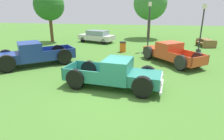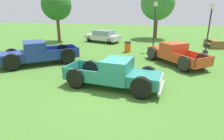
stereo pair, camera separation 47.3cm
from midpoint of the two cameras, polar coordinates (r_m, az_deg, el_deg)
The scene contains 11 objects.
ground_plane at distance 9.07m, azimuth 0.73°, elevation -6.54°, with size 80.00×80.00×0.00m, color #477A2D.
pickup_truck_foreground at distance 9.23m, azimuth 3.51°, elevation -1.38°, with size 5.04×2.41×1.48m.
pickup_truck_behind_left at distance 14.16m, azimuth -21.71°, elevation 4.57°, with size 5.29×4.85×1.63m.
pickup_truck_behind_right at distance 14.41m, azimuth 18.84°, elevation 4.83°, with size 4.39×4.87×1.49m.
sedan_distant_a at distance 22.44m, azimuth -2.18°, elevation 10.29°, with size 4.50×2.94×1.40m.
lamp_post_near at distance 18.60m, azimuth 28.05°, elevation 11.22°, with size 0.36×0.36×4.23m.
lamp_post_far at distance 17.75m, azimuth 13.51°, elevation 12.90°, with size 0.36×0.36×4.42m.
picnic_table at distance 21.97m, azimuth 29.18°, elevation 7.23°, with size 1.79×2.05×0.78m.
trash_can at distance 17.27m, azimuth 5.56°, elevation 7.01°, with size 0.59×0.59×0.95m.
oak_tree_west at distance 25.86m, azimuth 14.26°, elevation 19.14°, with size 4.27×4.27×6.63m.
oak_tree_center at distance 23.63m, azimuth -15.97°, elevation 18.36°, with size 3.42×3.42×5.89m.
Camera 2 is at (2.02, -8.00, 3.79)m, focal length 30.05 mm.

